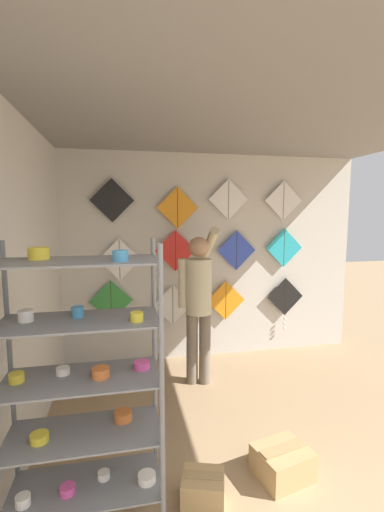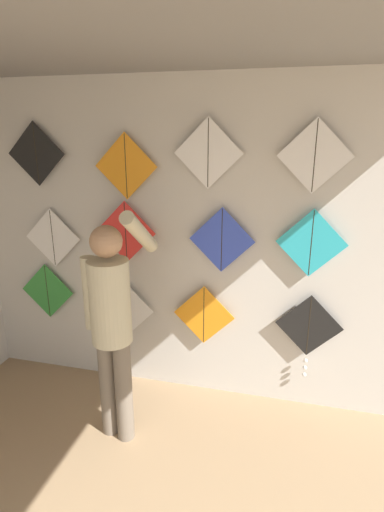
{
  "view_description": "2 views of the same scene",
  "coord_description": "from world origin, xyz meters",
  "px_view_note": "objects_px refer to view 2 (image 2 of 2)",
  "views": [
    {
      "loc": [
        -1.08,
        -0.55,
        2.0
      ],
      "look_at": [
        -0.2,
        3.69,
        1.47
      ],
      "focal_mm": 24.0,
      "sensor_mm": 36.0,
      "label": 1
    },
    {
      "loc": [
        1.02,
        0.78,
        2.37
      ],
      "look_at": [
        0.29,
        3.69,
        1.42
      ],
      "focal_mm": 28.0,
      "sensor_mm": 36.0,
      "label": 2
    }
  ],
  "objects_px": {
    "shopkeeper": "(112,316)",
    "kite_7": "(311,243)",
    "kite_4": "(53,238)",
    "kite_8": "(36,154)",
    "kite_1": "(126,309)",
    "kite_3": "(308,330)",
    "kite_6": "(222,240)",
    "kite_2": "(204,315)",
    "kite_10": "(208,153)",
    "kite_11": "(315,156)",
    "kite_0": "(47,291)",
    "kite_9": "(126,166)",
    "kite_5": "(126,232)"
  },
  "relations": [
    {
      "from": "shopkeeper",
      "to": "kite_7",
      "type": "xyz_separation_m",
      "value": [
        1.41,
        0.69,
        0.47
      ]
    },
    {
      "from": "kite_4",
      "to": "kite_8",
      "type": "relative_size",
      "value": 1.0
    },
    {
      "from": "kite_1",
      "to": "kite_3",
      "type": "bearing_deg",
      "value": -0.03
    },
    {
      "from": "shopkeeper",
      "to": "kite_6",
      "type": "distance_m",
      "value": 1.08
    },
    {
      "from": "kite_1",
      "to": "kite_6",
      "type": "relative_size",
      "value": 1.0
    },
    {
      "from": "kite_2",
      "to": "kite_4",
      "type": "distance_m",
      "value": 1.57
    },
    {
      "from": "shopkeeper",
      "to": "kite_10",
      "type": "height_order",
      "value": "kite_10"
    },
    {
      "from": "kite_11",
      "to": "kite_2",
      "type": "bearing_deg",
      "value": 180.0
    },
    {
      "from": "shopkeeper",
      "to": "kite_6",
      "type": "xyz_separation_m",
      "value": [
        0.7,
        0.69,
        0.45
      ]
    },
    {
      "from": "kite_2",
      "to": "kite_8",
      "type": "relative_size",
      "value": 1.0
    },
    {
      "from": "kite_0",
      "to": "kite_7",
      "type": "bearing_deg",
      "value": 0.0
    },
    {
      "from": "kite_9",
      "to": "kite_11",
      "type": "distance_m",
      "value": 1.51
    },
    {
      "from": "kite_5",
      "to": "kite_6",
      "type": "relative_size",
      "value": 1.0
    },
    {
      "from": "kite_6",
      "to": "kite_11",
      "type": "xyz_separation_m",
      "value": [
        0.68,
        0.0,
        0.69
      ]
    },
    {
      "from": "kite_2",
      "to": "kite_1",
      "type": "bearing_deg",
      "value": 180.0
    },
    {
      "from": "kite_6",
      "to": "kite_7",
      "type": "bearing_deg",
      "value": 0.0
    },
    {
      "from": "kite_4",
      "to": "kite_8",
      "type": "xyz_separation_m",
      "value": [
        -0.07,
        0.0,
        0.76
      ]
    },
    {
      "from": "kite_3",
      "to": "kite_8",
      "type": "height_order",
      "value": "kite_8"
    },
    {
      "from": "kite_0",
      "to": "kite_5",
      "type": "height_order",
      "value": "kite_5"
    },
    {
      "from": "kite_0",
      "to": "kite_7",
      "type": "xyz_separation_m",
      "value": [
        2.42,
        0.0,
        0.65
      ]
    },
    {
      "from": "kite_0",
      "to": "kite_1",
      "type": "relative_size",
      "value": 1.0
    },
    {
      "from": "kite_4",
      "to": "kite_1",
      "type": "bearing_deg",
      "value": 0.0
    },
    {
      "from": "shopkeeper",
      "to": "kite_11",
      "type": "distance_m",
      "value": 1.91
    },
    {
      "from": "kite_0",
      "to": "kite_2",
      "type": "xyz_separation_m",
      "value": [
        1.56,
        0.0,
        -0.07
      ]
    },
    {
      "from": "kite_8",
      "to": "kite_11",
      "type": "bearing_deg",
      "value": 0.0
    },
    {
      "from": "kite_2",
      "to": "kite_3",
      "type": "relative_size",
      "value": 0.73
    },
    {
      "from": "kite_3",
      "to": "kite_4",
      "type": "xyz_separation_m",
      "value": [
        -2.34,
        0.0,
        0.65
      ]
    },
    {
      "from": "kite_1",
      "to": "kite_9",
      "type": "bearing_deg",
      "value": 0.0
    },
    {
      "from": "kite_9",
      "to": "kite_10",
      "type": "height_order",
      "value": "kite_10"
    },
    {
      "from": "shopkeeper",
      "to": "kite_6",
      "type": "relative_size",
      "value": 3.36
    },
    {
      "from": "shopkeeper",
      "to": "kite_3",
      "type": "relative_size",
      "value": 2.44
    },
    {
      "from": "kite_1",
      "to": "kite_7",
      "type": "bearing_deg",
      "value": 0.0
    },
    {
      "from": "shopkeeper",
      "to": "kite_0",
      "type": "xyz_separation_m",
      "value": [
        -1.01,
        0.69,
        -0.18
      ]
    },
    {
      "from": "kite_7",
      "to": "kite_11",
      "type": "relative_size",
      "value": 1.0
    },
    {
      "from": "kite_7",
      "to": "kite_10",
      "type": "relative_size",
      "value": 1.0
    },
    {
      "from": "shopkeeper",
      "to": "kite_1",
      "type": "bearing_deg",
      "value": 118.65
    },
    {
      "from": "kite_7",
      "to": "kite_1",
      "type": "bearing_deg",
      "value": 180.0
    },
    {
      "from": "shopkeeper",
      "to": "kite_4",
      "type": "height_order",
      "value": "shopkeeper"
    },
    {
      "from": "kite_1",
      "to": "kite_2",
      "type": "bearing_deg",
      "value": 0.0
    },
    {
      "from": "kite_5",
      "to": "kite_10",
      "type": "distance_m",
      "value": 1.0
    },
    {
      "from": "kite_1",
      "to": "kite_0",
      "type": "bearing_deg",
      "value": 180.0
    },
    {
      "from": "kite_2",
      "to": "kite_9",
      "type": "distance_m",
      "value": 1.45
    },
    {
      "from": "kite_7",
      "to": "kite_9",
      "type": "bearing_deg",
      "value": 180.0
    },
    {
      "from": "kite_1",
      "to": "kite_6",
      "type": "bearing_deg",
      "value": 0.0
    },
    {
      "from": "kite_6",
      "to": "kite_11",
      "type": "distance_m",
      "value": 0.97
    },
    {
      "from": "kite_2",
      "to": "kite_6",
      "type": "bearing_deg",
      "value": 0.0
    },
    {
      "from": "kite_8",
      "to": "kite_5",
      "type": "bearing_deg",
      "value": 0.0
    },
    {
      "from": "kite_6",
      "to": "kite_5",
      "type": "bearing_deg",
      "value": 180.0
    },
    {
      "from": "kite_6",
      "to": "kite_11",
      "type": "relative_size",
      "value": 1.0
    },
    {
      "from": "kite_0",
      "to": "kite_7",
      "type": "relative_size",
      "value": 1.0
    }
  ]
}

